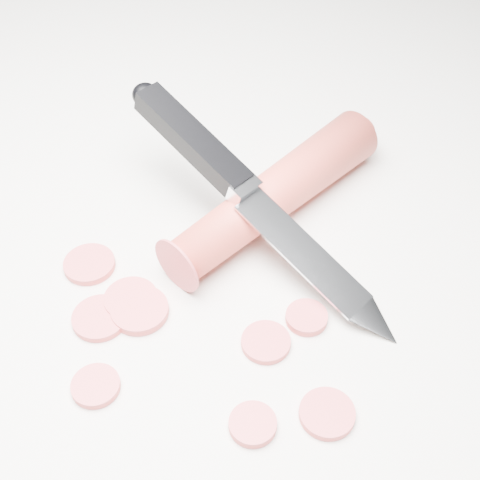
# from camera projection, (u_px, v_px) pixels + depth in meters

# --- Properties ---
(ground) EXTENTS (2.40, 2.40, 0.00)m
(ground) POSITION_uv_depth(u_px,v_px,m) (191.00, 309.00, 0.48)
(ground) COLOR silver
(ground) RESTS_ON ground
(carrot) EXTENTS (0.15, 0.19, 0.04)m
(carrot) POSITION_uv_depth(u_px,v_px,m) (275.00, 194.00, 0.53)
(carrot) COLOR red
(carrot) RESTS_ON ground
(carrot_slice_0) EXTENTS (0.04, 0.04, 0.01)m
(carrot_slice_0) POSITION_uv_depth(u_px,v_px,m) (140.00, 310.00, 0.47)
(carrot_slice_0) COLOR #C74046
(carrot_slice_0) RESTS_ON ground
(carrot_slice_1) EXTENTS (0.04, 0.04, 0.01)m
(carrot_slice_1) POSITION_uv_depth(u_px,v_px,m) (100.00, 318.00, 0.47)
(carrot_slice_1) COLOR #C74046
(carrot_slice_1) RESTS_ON ground
(carrot_slice_2) EXTENTS (0.03, 0.03, 0.01)m
(carrot_slice_2) POSITION_uv_depth(u_px,v_px,m) (96.00, 386.00, 0.43)
(carrot_slice_2) COLOR #C74046
(carrot_slice_2) RESTS_ON ground
(carrot_slice_3) EXTENTS (0.03, 0.03, 0.01)m
(carrot_slice_3) POSITION_uv_depth(u_px,v_px,m) (266.00, 342.00, 0.46)
(carrot_slice_3) COLOR #C74046
(carrot_slice_3) RESTS_ON ground
(carrot_slice_4) EXTENTS (0.04, 0.04, 0.01)m
(carrot_slice_4) POSITION_uv_depth(u_px,v_px,m) (327.00, 414.00, 0.42)
(carrot_slice_4) COLOR #C74046
(carrot_slice_4) RESTS_ON ground
(carrot_slice_5) EXTENTS (0.04, 0.04, 0.01)m
(carrot_slice_5) POSITION_uv_depth(u_px,v_px,m) (89.00, 264.00, 0.50)
(carrot_slice_5) COLOR #C74046
(carrot_slice_5) RESTS_ON ground
(carrot_slice_6) EXTENTS (0.03, 0.03, 0.01)m
(carrot_slice_6) POSITION_uv_depth(u_px,v_px,m) (253.00, 424.00, 0.41)
(carrot_slice_6) COLOR #C74046
(carrot_slice_6) RESTS_ON ground
(carrot_slice_7) EXTENTS (0.04, 0.04, 0.01)m
(carrot_slice_7) POSITION_uv_depth(u_px,v_px,m) (131.00, 300.00, 0.48)
(carrot_slice_7) COLOR #C74046
(carrot_slice_7) RESTS_ON ground
(carrot_slice_8) EXTENTS (0.03, 0.03, 0.01)m
(carrot_slice_8) POSITION_uv_depth(u_px,v_px,m) (307.00, 317.00, 0.47)
(carrot_slice_8) COLOR #C74046
(carrot_slice_8) RESTS_ON ground
(kitchen_knife) EXTENTS (0.24, 0.18, 0.09)m
(kitchen_knife) POSITION_uv_depth(u_px,v_px,m) (259.00, 201.00, 0.49)
(kitchen_knife) COLOR silver
(kitchen_knife) RESTS_ON ground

